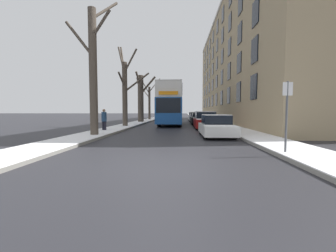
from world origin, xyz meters
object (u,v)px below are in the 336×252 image
(bare_tree_left_1, at_px, (125,89))
(bare_tree_left_3, at_px, (149,101))
(bare_tree_left_0, at_px, (93,68))
(parked_car_0, at_px, (216,126))
(parked_car_3, at_px, (196,117))
(parked_car_1, at_px, (205,121))
(street_sign_post, at_px, (287,114))
(bare_tree_left_2, at_px, (141,96))
(parked_car_4, at_px, (194,116))
(double_decker_bus, at_px, (171,103))
(parked_car_2, at_px, (199,119))
(oncoming_van, at_px, (166,113))
(pedestrian_left_sidewalk, at_px, (104,119))

(bare_tree_left_1, height_order, bare_tree_left_3, bare_tree_left_1)
(bare_tree_left_0, distance_m, parked_car_0, 8.00)
(parked_car_0, relative_size, parked_car_3, 0.98)
(parked_car_1, xyz_separation_m, street_sign_post, (1.39, -12.09, 0.74))
(bare_tree_left_1, height_order, bare_tree_left_2, bare_tree_left_1)
(parked_car_1, bearing_deg, bare_tree_left_2, 127.37)
(bare_tree_left_1, bearing_deg, parked_car_4, 66.01)
(parked_car_1, bearing_deg, street_sign_post, -83.45)
(double_decker_bus, xyz_separation_m, parked_car_4, (3.26, 11.81, -1.81))
(bare_tree_left_0, distance_m, bare_tree_left_2, 16.56)
(parked_car_1, distance_m, parked_car_2, 6.57)
(oncoming_van, bearing_deg, street_sign_post, -80.05)
(parked_car_1, bearing_deg, bare_tree_left_1, 170.12)
(parked_car_3, distance_m, oncoming_van, 13.03)
(bare_tree_left_2, bearing_deg, bare_tree_left_1, -89.90)
(bare_tree_left_0, distance_m, bare_tree_left_3, 24.99)
(parked_car_3, relative_size, parked_car_4, 1.00)
(bare_tree_left_1, distance_m, bare_tree_left_2, 8.40)
(bare_tree_left_1, distance_m, parked_car_3, 13.29)
(bare_tree_left_1, height_order, oncoming_van, bare_tree_left_1)
(double_decker_bus, height_order, parked_car_4, double_decker_bus)
(bare_tree_left_1, xyz_separation_m, parked_car_4, (7.39, 16.59, -2.96))
(bare_tree_left_1, bearing_deg, parked_car_0, -45.06)
(double_decker_bus, distance_m, parked_car_2, 3.77)
(oncoming_van, bearing_deg, parked_car_4, -51.00)
(parked_car_3, relative_size, pedestrian_left_sidewalk, 2.55)
(bare_tree_left_0, xyz_separation_m, double_decker_bus, (3.95, 12.93, -1.53))
(bare_tree_left_2, xyz_separation_m, double_decker_bus, (4.14, -3.62, -1.01))
(bare_tree_left_3, height_order, street_sign_post, bare_tree_left_3)
(double_decker_bus, distance_m, parked_car_3, 6.95)
(pedestrian_left_sidewalk, bearing_deg, double_decker_bus, -90.78)
(street_sign_post, bearing_deg, parked_car_3, 93.31)
(parked_car_2, distance_m, pedestrian_left_sidewalk, 12.83)
(bare_tree_left_0, bearing_deg, pedestrian_left_sidewalk, 99.55)
(bare_tree_left_2, relative_size, parked_car_3, 1.53)
(double_decker_bus, height_order, oncoming_van, double_decker_bus)
(parked_car_0, height_order, street_sign_post, street_sign_post)
(bare_tree_left_1, bearing_deg, street_sign_post, -56.74)
(street_sign_post, bearing_deg, bare_tree_left_1, 123.26)
(parked_car_4, xyz_separation_m, oncoming_van, (-4.94, 6.10, 0.54))
(double_decker_bus, bearing_deg, pedestrian_left_sidewalk, -114.79)
(street_sign_post, bearing_deg, pedestrian_left_sidewalk, 137.29)
(bare_tree_left_2, xyz_separation_m, parked_car_0, (7.40, -15.80, -2.87))
(bare_tree_left_0, relative_size, bare_tree_left_2, 1.30)
(bare_tree_left_3, bearing_deg, oncoming_van, 66.53)
(street_sign_post, bearing_deg, parked_car_1, 96.55)
(bare_tree_left_3, bearing_deg, parked_car_3, -39.52)
(double_decker_bus, bearing_deg, parked_car_2, 8.64)
(parked_car_4, xyz_separation_m, pedestrian_left_sidewalk, (-7.75, -21.54, 0.26))
(double_decker_bus, distance_m, street_sign_post, 18.78)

